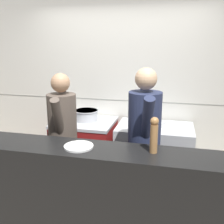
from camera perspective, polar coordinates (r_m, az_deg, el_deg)
wall_back_tiled at (r=3.89m, az=2.06°, el=4.83°), size 8.00×0.06×2.60m
oven_range at (r=3.88m, az=-5.82°, el=-8.37°), size 0.84×0.71×0.90m
prep_counter at (r=3.70m, az=9.06°, el=-9.78°), size 1.00×0.65×0.90m
pass_counter at (r=2.70m, az=-2.98°, el=-18.16°), size 2.68×0.45×1.02m
stock_pot at (r=3.74m, az=-5.60°, el=-0.61°), size 0.34×0.34×0.15m
mixing_bowl_steel at (r=3.54m, az=12.33°, el=-2.39°), size 0.25×0.25×0.09m
plated_dish_main at (r=2.50m, az=-7.26°, el=-7.44°), size 0.28×0.28×0.02m
pepper_mill at (r=2.34m, az=9.13°, el=-4.81°), size 0.08×0.08×0.33m
chef_head_cook at (r=3.17m, az=-10.61°, el=-4.93°), size 0.40×0.72×1.65m
chef_sous at (r=2.87m, az=6.98°, el=-5.86°), size 0.42×0.76×1.73m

